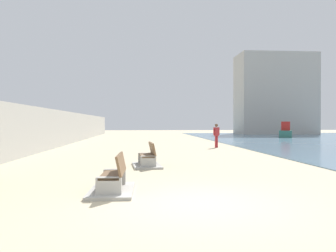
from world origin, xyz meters
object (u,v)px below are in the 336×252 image
object	(u,v)px
bench_near	(113,183)
person_walking	(216,134)
bench_far	(147,161)
boat_distant	(286,131)

from	to	relation	value
bench_near	person_walking	world-z (taller)	person_walking
person_walking	bench_near	bearing A→B (deg)	-111.62
bench_far	person_walking	size ratio (longest dim) A/B	1.26
bench_far	person_walking	world-z (taller)	person_walking
bench_far	bench_near	bearing A→B (deg)	-100.66
bench_near	bench_far	world-z (taller)	same
bench_far	boat_distant	world-z (taller)	boat_distant
person_walking	boat_distant	xyz separation A→B (m)	(12.56, 17.08, -0.28)
boat_distant	person_walking	bearing A→B (deg)	-126.33
bench_near	bench_far	bearing A→B (deg)	79.34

